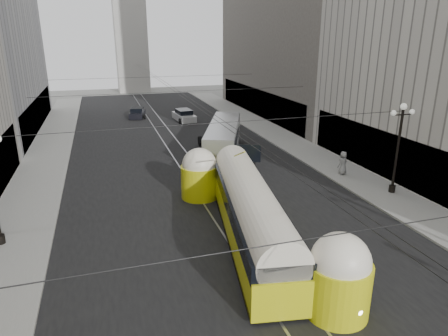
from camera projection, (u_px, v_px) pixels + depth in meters
road at (179, 154)px, 38.28m from camera, size 20.00×85.00×0.02m
sidewalk_left at (48, 154)px, 38.07m from camera, size 4.00×72.00×0.15m
sidewalk_right at (279, 136)px, 44.78m from camera, size 4.00×72.00×0.15m
rail_left at (172, 155)px, 38.07m from camera, size 0.12×85.00×0.04m
rail_right at (187, 153)px, 38.49m from camera, size 0.12×85.00×0.04m
distant_tower at (129, 12)px, 76.59m from camera, size 6.00×6.00×31.36m
lamppost_right_mid at (398, 143)px, 27.47m from camera, size 1.86×0.44×6.37m
catenary at (181, 94)px, 35.53m from camera, size 25.00×72.00×0.23m
streetcar at (251, 211)px, 21.72m from camera, size 4.97×16.21×3.60m
city_bus at (224, 138)px, 37.17m from camera, size 6.81×12.62×3.09m
sedan_white_far at (184, 116)px, 52.86m from camera, size 2.44×4.99×1.52m
sedan_dark_far at (137, 113)px, 55.20m from camera, size 2.68×4.60×1.36m
pedestrian_sidewalk_right at (343, 163)px, 31.99m from camera, size 1.06×0.84×1.89m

